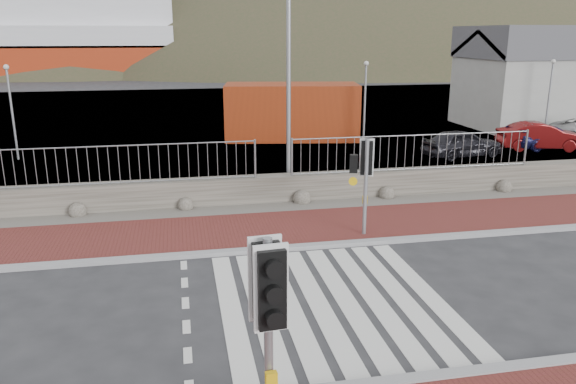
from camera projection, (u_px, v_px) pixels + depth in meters
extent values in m
plane|color=#28282B|center=(332.00, 301.00, 11.70)|extent=(220.00, 220.00, 0.00)
cube|color=maroon|center=(290.00, 229.00, 15.94)|extent=(40.00, 3.00, 0.08)
cube|color=gray|center=(382.00, 384.00, 8.86)|extent=(40.00, 0.25, 0.12)
cube|color=gray|center=(301.00, 247.00, 14.52)|extent=(40.00, 0.25, 0.12)
cube|color=silver|center=(231.00, 310.00, 11.31)|extent=(0.42, 5.60, 0.01)
cube|color=silver|center=(261.00, 307.00, 11.42)|extent=(0.42, 5.60, 0.01)
cube|color=silver|center=(289.00, 305.00, 11.53)|extent=(0.42, 5.60, 0.01)
cube|color=silver|center=(318.00, 302.00, 11.64)|extent=(0.42, 5.60, 0.01)
cube|color=silver|center=(346.00, 300.00, 11.76)|extent=(0.42, 5.60, 0.01)
cube|color=silver|center=(373.00, 297.00, 11.87)|extent=(0.42, 5.60, 0.01)
cube|color=silver|center=(400.00, 295.00, 11.98)|extent=(0.42, 5.60, 0.01)
cube|color=silver|center=(426.00, 292.00, 12.09)|extent=(0.42, 5.60, 0.01)
cube|color=#59544C|center=(277.00, 208.00, 17.83)|extent=(40.00, 1.50, 0.06)
cube|color=#4D493F|center=(273.00, 189.00, 18.47)|extent=(40.00, 0.60, 0.90)
cylinder|color=gray|center=(117.00, 146.00, 16.99)|extent=(8.40, 0.04, 0.04)
cylinder|color=gray|center=(255.00, 159.00, 17.93)|extent=(0.07, 0.07, 1.20)
cylinder|color=gray|center=(415.00, 135.00, 18.77)|extent=(8.40, 0.04, 0.04)
cylinder|color=gray|center=(292.00, 158.00, 18.15)|extent=(0.07, 0.07, 1.20)
cylinder|color=gray|center=(526.00, 148.00, 19.71)|extent=(0.07, 0.07, 1.20)
cube|color=#4C4C4F|center=(222.00, 116.00, 38.04)|extent=(120.00, 40.00, 0.50)
cube|color=#3F4C54|center=(200.00, 77.00, 71.09)|extent=(220.00, 50.00, 0.05)
cube|color=silver|center=(49.00, 3.00, 70.02)|extent=(30.00, 12.00, 6.00)
cube|color=#9E9E99|center=(566.00, 92.00, 33.65)|extent=(12.00, 6.00, 4.00)
cube|color=#4C4C51|center=(573.00, 42.00, 32.86)|extent=(12.20, 6.20, 1.80)
ellipsoid|color=#323821|center=(111.00, 185.00, 97.36)|extent=(106.40, 68.40, 76.00)
ellipsoid|color=#323821|center=(358.00, 204.00, 107.34)|extent=(140.00, 90.00, 100.00)
ellipsoid|color=#323821|center=(571.00, 163.00, 114.05)|extent=(112.00, 72.00, 80.00)
cylinder|color=gray|center=(269.00, 349.00, 7.15)|extent=(0.12, 0.12, 3.01)
cube|color=gold|center=(269.00, 375.00, 7.25)|extent=(0.16, 0.10, 0.24)
cube|color=black|center=(268.00, 283.00, 6.90)|extent=(0.45, 0.29, 1.13)
sphere|color=#0CE53F|center=(268.00, 307.00, 6.99)|extent=(0.16, 0.16, 0.16)
cylinder|color=gray|center=(366.00, 189.00, 15.07)|extent=(0.11, 0.11, 2.72)
cube|color=gold|center=(365.00, 201.00, 15.16)|extent=(0.15, 0.12, 0.21)
cube|color=black|center=(367.00, 159.00, 14.84)|extent=(0.44, 0.34, 1.02)
sphere|color=#0CE53F|center=(366.00, 169.00, 14.92)|extent=(0.15, 0.15, 0.15)
cube|color=black|center=(354.00, 164.00, 14.92)|extent=(0.25, 0.21, 0.49)
cylinder|color=gray|center=(289.00, 73.00, 18.34)|extent=(0.15, 0.15, 8.29)
cube|color=maroon|center=(292.00, 112.00, 29.44)|extent=(7.25, 3.95, 2.86)
imported|color=black|center=(462.00, 143.00, 25.23)|extent=(3.85, 2.01, 1.25)
imported|color=#5F0D0E|center=(541.00, 136.00, 26.80)|extent=(4.15, 2.27, 1.30)
imported|color=#151644|center=(548.00, 137.00, 27.14)|extent=(3.94, 1.76, 1.12)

